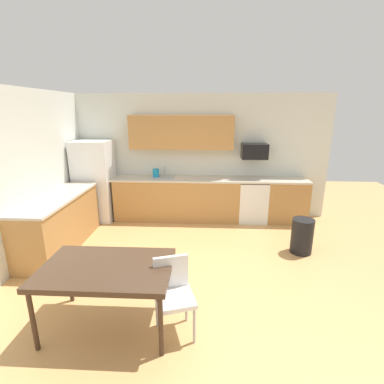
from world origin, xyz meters
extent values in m
plane|color=tan|center=(0.00, 0.00, 0.00)|extent=(12.00, 12.00, 0.00)
cube|color=silver|center=(0.00, 2.65, 1.35)|extent=(5.80, 0.10, 2.70)
cube|color=#AD7A42|center=(-0.40, 2.30, 0.45)|extent=(2.70, 0.60, 0.90)
cube|color=#AD7A42|center=(1.97, 2.30, 0.45)|extent=(0.85, 0.60, 0.90)
cube|color=#AD7A42|center=(-2.30, 0.80, 0.45)|extent=(0.60, 2.00, 0.90)
cube|color=beige|center=(0.00, 2.30, 0.92)|extent=(4.80, 0.64, 0.04)
cube|color=beige|center=(-2.30, 0.80, 0.92)|extent=(0.64, 2.00, 0.04)
cube|color=#AD7A42|center=(-0.30, 2.43, 1.90)|extent=(2.20, 0.34, 0.70)
cube|color=white|center=(-2.18, 2.22, 0.87)|extent=(0.76, 0.70, 1.73)
cube|color=white|center=(1.25, 2.30, 0.44)|extent=(0.60, 0.60, 0.88)
cube|color=black|center=(1.25, 2.30, 0.90)|extent=(0.60, 0.60, 0.03)
cube|color=black|center=(1.25, 2.40, 1.51)|extent=(0.54, 0.36, 0.32)
cube|color=#A5A8AD|center=(-0.70, 2.30, 0.88)|extent=(0.48, 0.40, 0.14)
cylinder|color=#B2B5BA|center=(-0.70, 2.48, 1.04)|extent=(0.02, 0.02, 0.24)
cube|color=#422D1E|center=(-0.82, -1.04, 0.72)|extent=(1.40, 0.90, 0.06)
cylinder|color=#422D1E|center=(-1.46, -1.43, 0.34)|extent=(0.05, 0.05, 0.69)
cylinder|color=#422D1E|center=(-0.18, -1.43, 0.34)|extent=(0.05, 0.05, 0.69)
cylinder|color=#422D1E|center=(-1.46, -0.65, 0.34)|extent=(0.05, 0.05, 0.69)
cylinder|color=#422D1E|center=(-0.18, -0.65, 0.34)|extent=(0.05, 0.05, 0.69)
cube|color=white|center=(-0.07, -1.15, 0.45)|extent=(0.50, 0.50, 0.05)
cube|color=white|center=(-0.13, -0.98, 0.65)|extent=(0.37, 0.16, 0.40)
cylinder|color=#B2B2B7|center=(-0.18, -1.36, 0.21)|extent=(0.03, 0.03, 0.42)
cylinder|color=#B2B2B7|center=(0.14, -1.26, 0.21)|extent=(0.03, 0.03, 0.42)
cylinder|color=#B2B2B7|center=(-0.29, -1.04, 0.21)|extent=(0.03, 0.03, 0.42)
cylinder|color=#B2B2B7|center=(0.04, -0.93, 0.21)|extent=(0.03, 0.03, 0.42)
cylinder|color=black|center=(1.88, 0.83, 0.30)|extent=(0.36, 0.36, 0.60)
cylinder|color=#198CBF|center=(-0.86, 2.35, 1.02)|extent=(0.14, 0.14, 0.20)
camera|label=1|loc=(0.25, -3.71, 2.37)|focal=26.78mm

